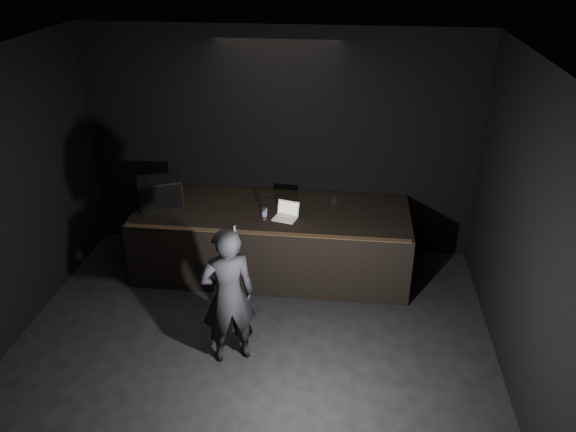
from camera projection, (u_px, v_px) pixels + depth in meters
The scene contains 11 objects.
ground at pixel (239, 399), 6.23m from camera, with size 7.00×7.00×0.00m, color black.
room_walls at pixel (230, 240), 5.32m from camera, with size 6.10×7.10×3.52m.
stage_riser at pixel (273, 240), 8.42m from camera, with size 4.00×1.50×1.00m, color black.
riser_lip at pixel (265, 233), 7.57m from camera, with size 3.92×0.10×0.01m, color brown.
stage_monitor at pixel (160, 192), 8.26m from camera, with size 0.75×0.66×0.42m.
cable at pixel (265, 200), 8.51m from camera, with size 0.02×0.02×0.80m, color black.
laptop at pixel (286, 214), 7.97m from camera, with size 0.38×0.36×0.22m.
beer_can at pixel (264, 214), 7.90m from camera, with size 0.07×0.07×0.18m.
plastic_cup at pixel (334, 202), 8.31m from camera, with size 0.09×0.09×0.11m, color white.
wii_remote at pixel (235, 229), 7.66m from camera, with size 0.03×0.14×0.03m, color white.
person at pixel (228, 296), 6.47m from camera, with size 0.64×0.42×1.77m, color black.
Camera 1 is at (1.09, -4.54, 4.64)m, focal length 35.00 mm.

